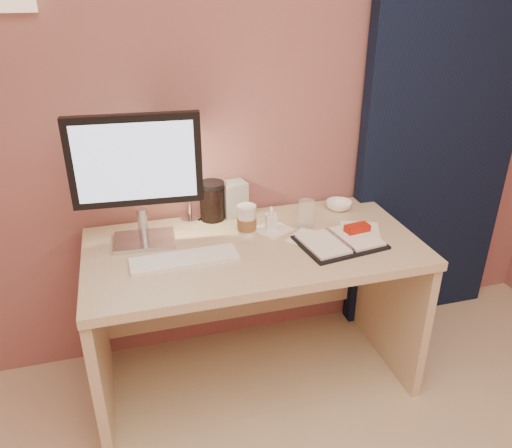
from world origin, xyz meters
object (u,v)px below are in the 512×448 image
object	(u,v)px
coffee_cup	(247,221)
dark_jar	(212,203)
monitor	(137,169)
desk_lamp	(192,178)
keyboard	(184,259)
product_box	(234,199)
clear_cup	(306,215)
bowl	(339,205)
planner	(341,240)
lotion_bottle	(271,218)
desk	(250,281)

from	to	relation	value
coffee_cup	dark_jar	distance (m)	0.23
monitor	desk_lamp	size ratio (longest dim) A/B	1.39
desk_lamp	keyboard	bearing A→B (deg)	-104.40
product_box	desk_lamp	world-z (taller)	desk_lamp
keyboard	clear_cup	xyz separation A→B (m)	(0.57, 0.15, 0.06)
bowl	desk_lamp	xyz separation A→B (m)	(-0.71, -0.03, 0.23)
planner	dark_jar	xyz separation A→B (m)	(-0.48, 0.38, 0.07)
coffee_cup	dark_jar	size ratio (longest dim) A/B	0.84
product_box	lotion_bottle	bearing A→B (deg)	-69.24
planner	coffee_cup	size ratio (longest dim) A/B	2.72
lotion_bottle	desk_lamp	xyz separation A→B (m)	(-0.33, 0.09, 0.19)
keyboard	clear_cup	distance (m)	0.59
desk_lamp	lotion_bottle	bearing A→B (deg)	-11.23
monitor	desk	bearing A→B (deg)	-4.52
keyboard	product_box	distance (m)	0.47
planner	lotion_bottle	bearing A→B (deg)	132.29
desk	lotion_bottle	size ratio (longest dim) A/B	13.14
monitor	clear_cup	xyz separation A→B (m)	(0.71, -0.05, -0.27)
clear_cup	dark_jar	xyz separation A→B (m)	(-0.39, 0.20, 0.02)
coffee_cup	product_box	world-z (taller)	product_box
desk_lamp	bowl	bearing A→B (deg)	6.39
monitor	lotion_bottle	bearing A→B (deg)	1.53
desk_lamp	dark_jar	bearing A→B (deg)	46.82
desk	monitor	xyz separation A→B (m)	(-0.44, 0.07, 0.55)
monitor	lotion_bottle	xyz separation A→B (m)	(0.55, -0.02, -0.28)
monitor	product_box	world-z (taller)	monitor
dark_jar	product_box	size ratio (longest dim) A/B	0.98
monitor	coffee_cup	distance (m)	0.51
bowl	lotion_bottle	size ratio (longest dim) A/B	1.18
lotion_bottle	bowl	bearing A→B (deg)	17.35
keyboard	bowl	world-z (taller)	bowl
lotion_bottle	desk_lamp	size ratio (longest dim) A/B	0.27
desk	clear_cup	size ratio (longest dim) A/B	10.96
monitor	bowl	world-z (taller)	monitor
desk	coffee_cup	xyz separation A→B (m)	(-0.01, 0.02, 0.29)
planner	bowl	world-z (taller)	planner
coffee_cup	bowl	xyz separation A→B (m)	(0.50, 0.14, -0.04)
monitor	product_box	distance (m)	0.52
bowl	dark_jar	bearing A→B (deg)	174.54
dark_jar	desk_lamp	world-z (taller)	desk_lamp
desk	lotion_bottle	bearing A→B (deg)	20.88
bowl	dark_jar	world-z (taller)	dark_jar
coffee_cup	keyboard	bearing A→B (deg)	-151.70
desk_lamp	product_box	bearing A→B (deg)	30.66
planner	dark_jar	distance (m)	0.61
planner	lotion_bottle	world-z (taller)	lotion_bottle
planner	bowl	xyz separation A→B (m)	(0.13, 0.32, 0.01)
clear_cup	keyboard	bearing A→B (deg)	-164.92
planner	coffee_cup	bearing A→B (deg)	144.72
monitor	product_box	size ratio (longest dim) A/B	3.33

